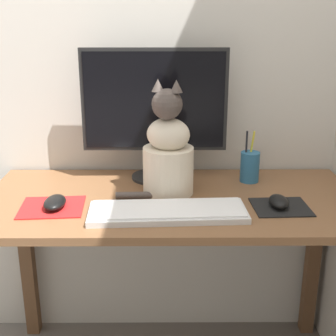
{
  "coord_description": "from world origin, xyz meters",
  "views": [
    {
      "loc": [
        -0.02,
        -1.42,
        1.28
      ],
      "look_at": [
        -0.01,
        -0.05,
        0.82
      ],
      "focal_mm": 50.0,
      "sensor_mm": 36.0,
      "label": 1
    }
  ],
  "objects_px": {
    "computer_mouse_left": "(55,202)",
    "pen_cup": "(250,166)",
    "keyboard": "(168,212)",
    "cat": "(168,153)",
    "computer_mouse_right": "(279,202)",
    "monitor": "(154,108)"
  },
  "relations": [
    {
      "from": "computer_mouse_left",
      "to": "pen_cup",
      "type": "bearing_deg",
      "value": 20.81
    },
    {
      "from": "keyboard",
      "to": "pen_cup",
      "type": "relative_size",
      "value": 2.6
    },
    {
      "from": "computer_mouse_left",
      "to": "cat",
      "type": "distance_m",
      "value": 0.39
    },
    {
      "from": "computer_mouse_left",
      "to": "cat",
      "type": "height_order",
      "value": "cat"
    },
    {
      "from": "computer_mouse_right",
      "to": "pen_cup",
      "type": "distance_m",
      "value": 0.25
    },
    {
      "from": "monitor",
      "to": "computer_mouse_left",
      "type": "xyz_separation_m",
      "value": [
        -0.3,
        -0.28,
        -0.24
      ]
    },
    {
      "from": "monitor",
      "to": "keyboard",
      "type": "bearing_deg",
      "value": -82.32
    },
    {
      "from": "monitor",
      "to": "cat",
      "type": "distance_m",
      "value": 0.19
    },
    {
      "from": "monitor",
      "to": "computer_mouse_right",
      "type": "relative_size",
      "value": 5.3
    },
    {
      "from": "keyboard",
      "to": "pen_cup",
      "type": "bearing_deg",
      "value": 42.32
    },
    {
      "from": "cat",
      "to": "pen_cup",
      "type": "height_order",
      "value": "cat"
    },
    {
      "from": "cat",
      "to": "pen_cup",
      "type": "relative_size",
      "value": 2.07
    },
    {
      "from": "computer_mouse_right",
      "to": "pen_cup",
      "type": "height_order",
      "value": "pen_cup"
    },
    {
      "from": "cat",
      "to": "computer_mouse_right",
      "type": "bearing_deg",
      "value": -1.75
    },
    {
      "from": "computer_mouse_left",
      "to": "cat",
      "type": "xyz_separation_m",
      "value": [
        0.35,
        0.13,
        0.12
      ]
    },
    {
      "from": "cat",
      "to": "pen_cup",
      "type": "bearing_deg",
      "value": 39.96
    },
    {
      "from": "computer_mouse_left",
      "to": "computer_mouse_right",
      "type": "relative_size",
      "value": 1.15
    },
    {
      "from": "computer_mouse_right",
      "to": "cat",
      "type": "height_order",
      "value": "cat"
    },
    {
      "from": "keyboard",
      "to": "pen_cup",
      "type": "xyz_separation_m",
      "value": [
        0.29,
        0.29,
        0.04
      ]
    },
    {
      "from": "pen_cup",
      "to": "monitor",
      "type": "bearing_deg",
      "value": 174.24
    },
    {
      "from": "computer_mouse_right",
      "to": "cat",
      "type": "distance_m",
      "value": 0.38
    },
    {
      "from": "monitor",
      "to": "computer_mouse_right",
      "type": "xyz_separation_m",
      "value": [
        0.39,
        -0.27,
        -0.24
      ]
    }
  ]
}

